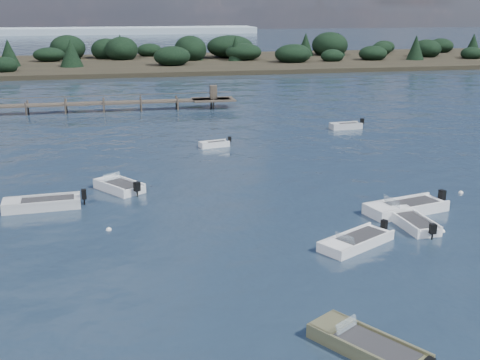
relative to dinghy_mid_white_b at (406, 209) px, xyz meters
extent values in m
plane|color=#152131|center=(-9.37, 51.49, -0.18)|extent=(400.00, 400.00, 0.00)
cube|color=white|center=(0.02, 0.00, -0.07)|extent=(5.43, 3.08, 0.80)
cube|color=white|center=(-1.87, -0.45, 0.40)|extent=(1.60, 1.98, 0.16)
cube|color=#29292B|center=(0.42, 0.10, 0.31)|extent=(3.75, 2.32, 0.14)
cube|color=white|center=(0.23, -0.87, 0.40)|extent=(5.01, 1.33, 0.16)
cube|color=white|center=(-0.19, 0.88, 0.40)|extent=(5.01, 1.33, 0.16)
cube|color=black|center=(2.75, 0.66, 0.54)|extent=(0.40, 0.45, 0.63)
cylinder|color=black|center=(2.75, 0.66, -0.01)|extent=(0.14, 0.14, 0.63)
cube|color=silver|center=(-1.08, -0.26, 0.67)|extent=(0.50, 1.40, 0.48)
cube|color=#6C6A48|center=(-8.40, -13.82, -0.08)|extent=(3.76, 4.64, 0.68)
cube|color=#6C6A48|center=(-9.30, -12.39, 0.31)|extent=(1.82, 1.69, 0.14)
cube|color=#29292B|center=(-8.21, -14.13, 0.24)|extent=(2.72, 3.26, 0.12)
cube|color=#6C6A48|center=(-9.05, -14.23, 0.31)|extent=(2.46, 3.82, 0.14)
cube|color=#6C6A48|center=(-7.75, -13.42, 0.31)|extent=(2.46, 3.82, 0.14)
cube|color=silver|center=(-8.92, -13.00, 0.54)|extent=(1.08, 0.76, 0.40)
cube|color=white|center=(-0.73, -2.18, -0.08)|extent=(1.70, 3.99, 0.69)
cube|color=white|center=(-0.80, -0.69, 0.32)|extent=(1.41, 1.00, 0.14)
cube|color=#29292B|center=(-0.71, -2.50, 0.24)|extent=(1.34, 2.72, 0.12)
cube|color=white|center=(-1.43, -2.21, 0.32)|extent=(0.30, 3.92, 0.14)
cube|color=white|center=(-0.03, -2.15, 0.32)|extent=(0.30, 3.92, 0.14)
cube|color=black|center=(-0.63, -4.36, 0.44)|extent=(0.35, 0.29, 0.54)
cylinder|color=black|center=(-0.63, -4.36, -0.03)|extent=(0.10, 0.10, 0.54)
cube|color=white|center=(-4.94, -4.28, -0.09)|extent=(4.65, 3.61, 0.64)
cube|color=white|center=(-6.40, -5.10, 0.29)|extent=(1.65, 1.81, 0.13)
cube|color=#29292B|center=(-4.63, -4.10, 0.21)|extent=(3.26, 2.63, 0.11)
cube|color=white|center=(-4.56, -4.95, 0.29)|extent=(3.89, 2.27, 0.13)
cube|color=white|center=(-5.32, -3.61, 0.29)|extent=(3.89, 2.27, 0.13)
cube|color=black|center=(-2.85, -3.09, 0.40)|extent=(0.38, 0.40, 0.50)
cylinder|color=black|center=(-2.85, -3.09, -0.04)|extent=(0.13, 0.13, 0.50)
cube|color=silver|center=(-5.78, -4.76, 0.51)|extent=(0.71, 1.11, 0.38)
cube|color=white|center=(-16.99, 8.04, -0.07)|extent=(3.50, 3.93, 0.77)
cube|color=white|center=(-17.76, 9.14, 0.38)|extent=(1.82, 1.62, 0.15)
cube|color=#29292B|center=(-16.83, 7.80, 0.30)|extent=(2.56, 2.80, 0.13)
cube|color=white|center=(-17.68, 7.56, 0.38)|extent=(2.12, 2.98, 0.15)
cube|color=white|center=(-16.31, 8.51, 0.38)|extent=(2.12, 2.98, 0.15)
cube|color=black|center=(-15.85, 6.39, 0.52)|extent=(0.49, 0.47, 0.61)
cylinder|color=black|center=(-15.85, 6.39, -0.01)|extent=(0.15, 0.15, 0.61)
cube|color=silver|center=(-17.44, 8.67, 0.65)|extent=(1.17, 0.88, 0.46)
cube|color=#AFB4B7|center=(5.68, 24.47, -0.07)|extent=(3.23, 1.48, 0.74)
cube|color=#AFB4B7|center=(4.49, 24.39, 0.36)|extent=(0.84, 1.19, 0.15)
cube|color=#29292B|center=(5.93, 24.49, 0.27)|extent=(2.21, 1.16, 0.13)
cube|color=#AFB4B7|center=(5.72, 23.91, 0.36)|extent=(3.15, 0.35, 0.15)
cube|color=#AFB4B7|center=(5.64, 25.04, 0.36)|extent=(3.15, 0.35, 0.15)
cube|color=black|center=(7.48, 24.60, 0.48)|extent=(0.32, 0.38, 0.58)
cylinder|color=black|center=(7.48, 24.60, -0.02)|extent=(0.11, 0.11, 0.58)
cube|color=white|center=(-8.60, 19.40, -0.09)|extent=(2.75, 1.57, 0.60)
cube|color=white|center=(-9.56, 19.19, 0.26)|extent=(0.81, 1.04, 0.12)
cube|color=#29292B|center=(-8.40, 19.44, 0.19)|extent=(1.90, 1.19, 0.10)
cube|color=white|center=(-8.50, 18.94, 0.26)|extent=(2.55, 0.66, 0.12)
cube|color=white|center=(-8.70, 19.85, 0.26)|extent=(2.55, 0.66, 0.12)
cube|color=black|center=(-7.15, 19.72, 0.36)|extent=(0.30, 0.34, 0.47)
cylinder|color=black|center=(-7.15, 19.72, -0.05)|extent=(0.10, 0.10, 0.47)
cube|color=#AFB4B7|center=(-21.74, 5.29, -0.07)|extent=(4.73, 2.06, 0.77)
cube|color=#AFB4B7|center=(-23.49, 5.18, 0.38)|extent=(1.21, 1.65, 0.15)
cube|color=#29292B|center=(-21.37, 5.32, 0.29)|extent=(3.23, 1.61, 0.13)
cube|color=#AFB4B7|center=(-21.69, 4.48, 0.38)|extent=(4.62, 0.44, 0.15)
cube|color=#AFB4B7|center=(-21.79, 6.11, 0.38)|extent=(4.62, 0.44, 0.15)
cube|color=black|center=(-19.19, 5.46, 0.51)|extent=(0.33, 0.39, 0.61)
cylinder|color=black|center=(-19.19, 5.46, -0.01)|extent=(0.12, 0.12, 0.61)
sphere|color=white|center=(0.52, -3.42, -0.18)|extent=(0.32, 0.32, 0.32)
sphere|color=white|center=(-17.69, 0.62, -0.18)|extent=(0.32, 0.32, 0.32)
sphere|color=white|center=(5.40, 2.77, -0.18)|extent=(0.32, 0.32, 0.32)
cube|color=#4A4036|center=(-5.37, 39.49, 0.82)|extent=(5.00, 3.20, 0.18)
cube|color=#4A4036|center=(-5.37, 39.49, 1.72)|extent=(0.80, 0.80, 1.60)
cylinder|color=#4A4036|center=(-26.84, 38.64, 0.22)|extent=(0.20, 0.20, 2.20)
cylinder|color=#4A4036|center=(-26.84, 40.35, 0.22)|extent=(0.20, 0.20, 2.20)
cylinder|color=#4A4036|center=(-22.57, 38.64, 0.22)|extent=(0.20, 0.20, 2.20)
cylinder|color=#4A4036|center=(-22.57, 40.35, 0.22)|extent=(0.20, 0.20, 2.20)
cylinder|color=#4A4036|center=(-18.31, 38.64, 0.22)|extent=(0.20, 0.20, 2.20)
cylinder|color=#4A4036|center=(-18.31, 40.35, 0.22)|extent=(0.20, 0.20, 2.20)
cylinder|color=#4A4036|center=(-14.04, 38.64, 0.22)|extent=(0.20, 0.20, 2.20)
cylinder|color=#4A4036|center=(-14.04, 40.35, 0.22)|extent=(0.20, 0.20, 2.20)
cylinder|color=#4A4036|center=(-9.77, 38.64, 0.22)|extent=(0.20, 0.20, 2.20)
cylinder|color=#4A4036|center=(-9.77, 40.35, 0.22)|extent=(0.20, 0.20, 2.20)
cylinder|color=#4A4036|center=(-5.51, 38.64, 0.22)|extent=(0.20, 0.20, 2.20)
cylinder|color=#4A4036|center=(-5.51, 40.35, 0.22)|extent=(0.20, 0.20, 2.20)
cube|color=black|center=(15.63, 91.49, -0.18)|extent=(190.00, 40.00, 1.60)
ellipsoid|color=black|center=(15.63, 91.49, 2.62)|extent=(180.50, 36.00, 4.40)
camera|label=1|loc=(-16.87, -31.73, 12.11)|focal=45.00mm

